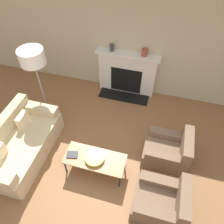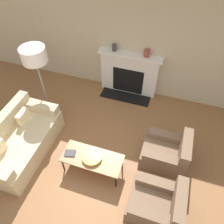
# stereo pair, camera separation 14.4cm
# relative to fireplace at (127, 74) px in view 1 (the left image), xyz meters

# --- Properties ---
(ground_plane) EXTENTS (18.00, 18.00, 0.00)m
(ground_plane) POSITION_rel_fireplace_xyz_m (0.10, -2.76, -0.57)
(ground_plane) COLOR brown
(wall_back) EXTENTS (18.00, 0.06, 2.90)m
(wall_back) POSITION_rel_fireplace_xyz_m (0.10, 0.14, 0.88)
(wall_back) COLOR #BCAD8E
(wall_back) RESTS_ON ground_plane
(fireplace) EXTENTS (1.59, 0.59, 1.17)m
(fireplace) POSITION_rel_fireplace_xyz_m (0.00, 0.00, 0.00)
(fireplace) COLOR silver
(fireplace) RESTS_ON ground_plane
(couch) EXTENTS (0.96, 1.85, 0.82)m
(couch) POSITION_rel_fireplace_xyz_m (-1.65, -2.56, -0.26)
(couch) COLOR #CCB78E
(couch) RESTS_ON ground_plane
(armchair_near) EXTENTS (0.87, 0.74, 0.78)m
(armchair_near) POSITION_rel_fireplace_xyz_m (1.30, -2.93, -0.29)
(armchair_near) COLOR brown
(armchair_near) RESTS_ON ground_plane
(armchair_far) EXTENTS (0.87, 0.74, 0.78)m
(armchair_far) POSITION_rel_fireplace_xyz_m (1.30, -1.87, -0.29)
(armchair_far) COLOR brown
(armchair_far) RESTS_ON ground_plane
(coffee_table) EXTENTS (1.17, 0.51, 0.42)m
(coffee_table) POSITION_rel_fireplace_xyz_m (-0.04, -2.51, -0.18)
(coffee_table) COLOR olive
(coffee_table) RESTS_ON ground_plane
(bowl) EXTENTS (0.38, 0.38, 0.07)m
(bowl) POSITION_rel_fireplace_xyz_m (-0.04, -2.52, -0.11)
(bowl) COLOR gold
(bowl) RESTS_ON coffee_table
(book) EXTENTS (0.24, 0.20, 0.02)m
(book) POSITION_rel_fireplace_xyz_m (-0.48, -2.56, -0.14)
(book) COLOR #38383D
(book) RESTS_ON coffee_table
(floor_lamp) EXTENTS (0.52, 0.52, 1.79)m
(floor_lamp) POSITION_rel_fireplace_xyz_m (-1.67, -1.35, 1.00)
(floor_lamp) COLOR gray
(floor_lamp) RESTS_ON ground_plane
(mantel_vase_left) EXTENTS (0.11, 0.11, 0.17)m
(mantel_vase_left) POSITION_rel_fireplace_xyz_m (-0.41, 0.01, 0.68)
(mantel_vase_left) COLOR #3D383D
(mantel_vase_left) RESTS_ON fireplace
(mantel_vase_center_left) EXTENTS (0.14, 0.14, 0.17)m
(mantel_vase_center_left) POSITION_rel_fireplace_xyz_m (0.38, 0.01, 0.69)
(mantel_vase_center_left) COLOR brown
(mantel_vase_center_left) RESTS_ON fireplace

